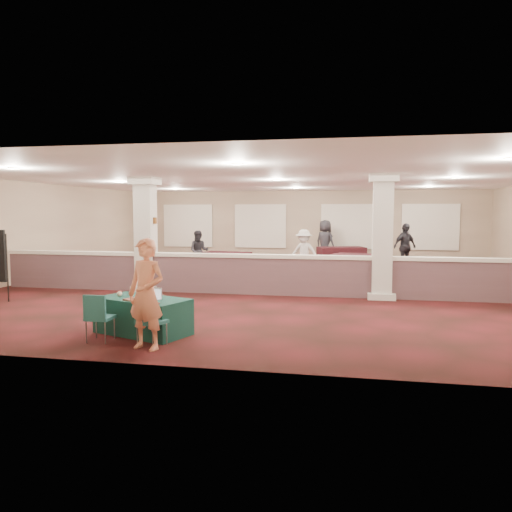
% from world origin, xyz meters
% --- Properties ---
extents(ground, '(16.00, 16.00, 0.00)m').
position_xyz_m(ground, '(0.00, 0.00, 0.00)').
color(ground, '#401012').
rests_on(ground, ground).
extents(wall_back, '(16.00, 0.04, 3.20)m').
position_xyz_m(wall_back, '(0.00, 8.00, 1.60)').
color(wall_back, gray).
rests_on(wall_back, ground).
extents(wall_front, '(16.00, 0.04, 3.20)m').
position_xyz_m(wall_front, '(0.00, -8.00, 1.60)').
color(wall_front, gray).
rests_on(wall_front, ground).
extents(wall_left, '(0.04, 16.00, 3.20)m').
position_xyz_m(wall_left, '(-8.00, 0.00, 1.60)').
color(wall_left, gray).
rests_on(wall_left, ground).
extents(ceiling, '(16.00, 16.00, 0.02)m').
position_xyz_m(ceiling, '(0.00, 0.00, 3.20)').
color(ceiling, white).
rests_on(ceiling, wall_back).
extents(partition_wall, '(15.60, 0.28, 1.10)m').
position_xyz_m(partition_wall, '(0.00, -1.50, 0.57)').
color(partition_wall, brown).
rests_on(partition_wall, ground).
extents(column_left, '(0.72, 0.72, 3.20)m').
position_xyz_m(column_left, '(-3.50, -1.50, 1.64)').
color(column_left, beige).
rests_on(column_left, ground).
extents(column_right, '(0.72, 0.72, 3.20)m').
position_xyz_m(column_right, '(3.00, -1.50, 1.64)').
color(column_right, beige).
rests_on(column_right, ground).
extents(sconce_left, '(0.12, 0.12, 0.18)m').
position_xyz_m(sconce_left, '(-3.78, -1.50, 2.00)').
color(sconce_left, brown).
rests_on(sconce_left, column_left).
extents(sconce_right, '(0.12, 0.12, 0.18)m').
position_xyz_m(sconce_right, '(-3.22, -1.50, 2.00)').
color(sconce_right, brown).
rests_on(sconce_right, column_left).
extents(near_table, '(1.91, 1.39, 0.66)m').
position_xyz_m(near_table, '(-1.50, -6.24, 0.33)').
color(near_table, '#0D3125').
rests_on(near_table, ground).
extents(conf_chair_main, '(0.53, 0.53, 0.83)m').
position_xyz_m(conf_chair_main, '(-1.03, -7.07, 0.49)').
color(conf_chair_main, '#226063').
rests_on(conf_chair_main, ground).
extents(conf_chair_side, '(0.43, 0.43, 0.84)m').
position_xyz_m(conf_chair_side, '(-2.00, -6.96, 0.49)').
color(conf_chair_side, '#226063').
rests_on(conf_chair_side, ground).
extents(woman, '(0.74, 0.58, 1.81)m').
position_xyz_m(woman, '(-1.00, -7.20, 0.91)').
color(woman, '#E88665').
rests_on(woman, ground).
extents(far_table_front_left, '(1.84, 1.27, 0.68)m').
position_xyz_m(far_table_front_left, '(-6.44, 0.30, 0.34)').
color(far_table_front_left, black).
rests_on(far_table_front_left, ground).
extents(far_table_front_center, '(2.14, 1.52, 0.79)m').
position_xyz_m(far_table_front_center, '(2.00, 0.93, 0.39)').
color(far_table_front_center, black).
rests_on(far_table_front_center, ground).
extents(far_table_front_right, '(2.08, 1.25, 0.79)m').
position_xyz_m(far_table_front_right, '(2.50, 2.56, 0.40)').
color(far_table_front_right, black).
rests_on(far_table_front_right, ground).
extents(far_table_back_left, '(1.90, 1.20, 0.72)m').
position_xyz_m(far_table_back_left, '(-2.50, 3.72, 0.36)').
color(far_table_back_left, black).
rests_on(far_table_back_left, ground).
extents(far_table_back_center, '(2.12, 1.54, 0.78)m').
position_xyz_m(far_table_back_center, '(1.75, 6.50, 0.39)').
color(far_table_back_center, black).
rests_on(far_table_back_center, ground).
extents(far_table_back_right, '(2.04, 1.35, 0.76)m').
position_xyz_m(far_table_back_right, '(2.57, 3.20, 0.38)').
color(far_table_back_right, black).
rests_on(far_table_back_right, ground).
extents(attendee_a, '(0.80, 0.53, 1.54)m').
position_xyz_m(attendee_a, '(-3.51, 3.41, 0.77)').
color(attendee_a, black).
rests_on(attendee_a, ground).
extents(attendee_b, '(1.10, 0.63, 1.62)m').
position_xyz_m(attendee_b, '(0.53, 3.00, 0.81)').
color(attendee_b, silver).
rests_on(attendee_b, ground).
extents(attendee_c, '(1.15, 1.06, 1.82)m').
position_xyz_m(attendee_c, '(4.20, 5.17, 0.91)').
color(attendee_c, black).
rests_on(attendee_c, ground).
extents(attendee_d, '(1.06, 0.94, 1.90)m').
position_xyz_m(attendee_d, '(1.04, 7.00, 0.95)').
color(attendee_d, black).
rests_on(attendee_d, ground).
extents(laptop_base, '(0.35, 0.30, 0.02)m').
position_xyz_m(laptop_base, '(-1.26, -6.38, 0.67)').
color(laptop_base, silver).
rests_on(laptop_base, near_table).
extents(laptop_screen, '(0.28, 0.11, 0.20)m').
position_xyz_m(laptop_screen, '(-1.23, -6.28, 0.77)').
color(laptop_screen, silver).
rests_on(laptop_screen, near_table).
extents(screen_glow, '(0.26, 0.10, 0.17)m').
position_xyz_m(screen_glow, '(-1.23, -6.28, 0.76)').
color(screen_glow, silver).
rests_on(screen_glow, near_table).
extents(knitting, '(0.43, 0.38, 0.03)m').
position_xyz_m(knitting, '(-1.53, -6.47, 0.67)').
color(knitting, '#B03B1C').
rests_on(knitting, near_table).
extents(yarn_cream, '(0.10, 0.10, 0.10)m').
position_xyz_m(yarn_cream, '(-2.00, -6.16, 0.71)').
color(yarn_cream, beige).
rests_on(yarn_cream, near_table).
extents(yarn_red, '(0.09, 0.09, 0.09)m').
position_xyz_m(yarn_red, '(-2.08, -5.98, 0.70)').
color(yarn_red, maroon).
rests_on(yarn_red, near_table).
extents(yarn_grey, '(0.09, 0.09, 0.09)m').
position_xyz_m(yarn_grey, '(-1.84, -6.00, 0.71)').
color(yarn_grey, '#4F4F54').
rests_on(yarn_grey, near_table).
extents(scissors, '(0.11, 0.06, 0.01)m').
position_xyz_m(scissors, '(-1.04, -6.68, 0.66)').
color(scissors, '#B31320').
rests_on(scissors, near_table).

